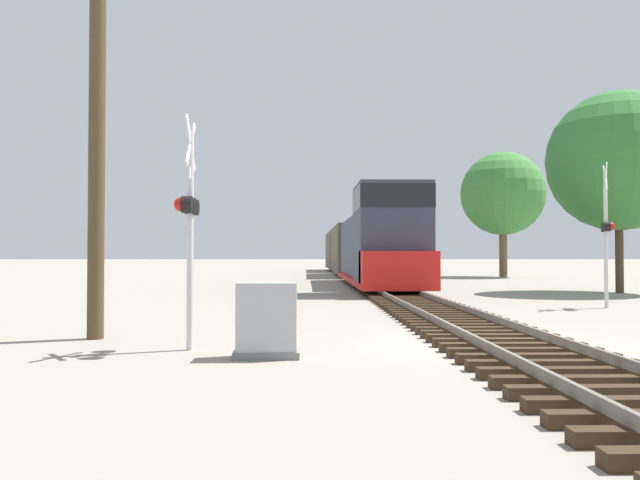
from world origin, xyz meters
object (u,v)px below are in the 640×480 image
(crossing_signal_far, at_px, (607,229))
(tree_deep_background, at_px, (407,221))
(freight_train, at_px, (355,250))
(tree_mid_background, at_px, (503,194))
(crossing_signal_near, at_px, (189,214))
(relay_cabinet, at_px, (267,321))
(utility_pole, at_px, (97,124))
(tree_far_right, at_px, (618,161))

(crossing_signal_far, relative_size, tree_deep_background, 0.63)
(freight_train, height_order, tree_mid_background, tree_mid_background)
(crossing_signal_near, bearing_deg, relay_cabinet, 58.46)
(relay_cabinet, relative_size, tree_mid_background, 0.13)
(relay_cabinet, relative_size, utility_pole, 0.15)
(crossing_signal_near, distance_m, tree_far_right, 23.08)
(tree_far_right, bearing_deg, tree_mid_background, 87.07)
(relay_cabinet, relative_size, tree_deep_background, 0.17)
(crossing_signal_near, relative_size, utility_pole, 0.49)
(freight_train, height_order, tree_deep_background, tree_deep_background)
(crossing_signal_near, bearing_deg, utility_pole, -125.96)
(crossing_signal_near, height_order, tree_deep_background, tree_deep_background)
(crossing_signal_far, height_order, utility_pole, utility_pole)
(relay_cabinet, height_order, tree_deep_background, tree_deep_background)
(utility_pole, distance_m, tree_far_right, 23.47)
(utility_pole, bearing_deg, crossing_signal_far, 26.32)
(crossing_signal_far, bearing_deg, crossing_signal_near, 144.65)
(freight_train, relative_size, crossing_signal_far, 10.06)
(tree_deep_background, bearing_deg, utility_pole, -106.06)
(crossing_signal_near, xyz_separation_m, relay_cabinet, (1.47, -0.88, -1.85))
(crossing_signal_near, relative_size, tree_far_right, 0.46)
(freight_train, distance_m, crossing_signal_far, 27.25)
(tree_far_right, relative_size, tree_mid_background, 0.95)
(freight_train, height_order, relay_cabinet, freight_train)
(tree_mid_background, bearing_deg, utility_pole, -119.51)
(tree_mid_background, relative_size, tree_deep_background, 1.29)
(freight_train, relative_size, tree_mid_background, 4.91)
(tree_far_right, relative_size, tree_deep_background, 1.23)
(crossing_signal_near, height_order, tree_far_right, tree_far_right)
(tree_deep_background, bearing_deg, freight_train, -110.80)
(crossing_signal_far, bearing_deg, tree_far_right, -10.26)
(relay_cabinet, bearing_deg, tree_deep_background, 78.25)
(crossing_signal_far, relative_size, tree_mid_background, 0.49)
(utility_pole, height_order, tree_mid_background, tree_mid_background)
(crossing_signal_near, bearing_deg, tree_far_right, 134.25)
(tree_far_right, height_order, tree_mid_background, tree_mid_background)
(crossing_signal_far, relative_size, tree_far_right, 0.51)
(tree_far_right, bearing_deg, tree_deep_background, 95.20)
(freight_train, distance_m, crossing_signal_near, 35.49)
(relay_cabinet, bearing_deg, freight_train, 83.14)
(freight_train, relative_size, tree_deep_background, 6.35)
(tree_mid_background, height_order, tree_deep_background, tree_mid_background)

